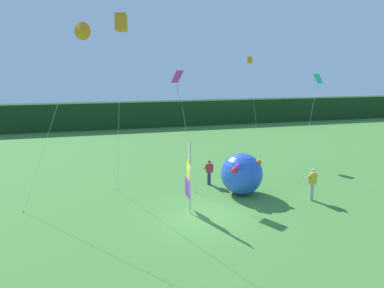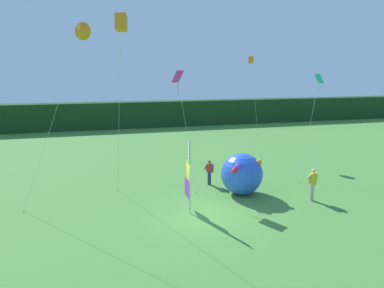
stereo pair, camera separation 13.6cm
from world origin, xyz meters
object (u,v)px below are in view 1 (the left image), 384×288
kite_orange_delta_0 (81,31)px  banner_flag (189,178)px  inflatable_balloon (242,174)px  kite_magenta_diamond_4 (178,82)px  person_mid_field (312,183)px  kite_cyan_diamond_2 (317,84)px  person_near_banner (209,172)px  kite_orange_box_3 (121,23)px  kite_orange_box_1 (250,60)px

kite_orange_delta_0 → banner_flag: bearing=-27.5°
inflatable_balloon → kite_magenta_diamond_4: bearing=135.5°
person_mid_field → kite_orange_delta_0: kite_orange_delta_0 is taller
banner_flag → person_mid_field: 6.94m
banner_flag → kite_cyan_diamond_2: (10.47, 4.90, 4.31)m
person_near_banner → inflatable_balloon: 2.43m
person_mid_field → kite_cyan_diamond_2: kite_cyan_diamond_2 is taller
inflatable_balloon → kite_cyan_diamond_2: kite_cyan_diamond_2 is taller
person_mid_field → banner_flag: bearing=176.9°
kite_orange_box_3 → person_mid_field: bearing=-13.8°
kite_orange_box_1 → kite_cyan_diamond_2: (2.18, -6.27, -1.80)m
person_mid_field → kite_orange_box_1: size_ratio=0.22×
kite_orange_box_3 → kite_orange_delta_0: bearing=166.5°
inflatable_balloon → kite_orange_box_1: 12.62m
kite_orange_box_1 → banner_flag: bearing=-126.6°
kite_orange_delta_0 → kite_magenta_diamond_4: size_ratio=1.33×
banner_flag → kite_magenta_diamond_4: 6.42m
kite_magenta_diamond_4 → person_near_banner: bearing=-28.2°
kite_orange_delta_0 → kite_orange_box_3: kite_orange_box_3 is taller
kite_orange_delta_0 → kite_orange_box_1: 15.70m
person_near_banner → person_mid_field: person_mid_field is taller
person_near_banner → inflatable_balloon: size_ratio=0.66×
person_near_banner → kite_cyan_diamond_2: 9.82m
kite_cyan_diamond_2 → kite_orange_box_3: size_ratio=0.71×
person_mid_field → inflatable_balloon: size_ratio=0.75×
kite_orange_box_1 → kite_magenta_diamond_4: (-7.74, -6.66, -1.58)m
kite_orange_box_3 → kite_magenta_diamond_4: (3.39, 2.49, -2.92)m
person_near_banner → kite_orange_box_3: kite_orange_box_3 is taller
banner_flag → person_mid_field: banner_flag is taller
banner_flag → kite_orange_box_1: 15.20m
person_mid_field → inflatable_balloon: (-3.32, 1.93, 0.24)m
person_mid_field → inflatable_balloon: bearing=149.8°
person_mid_field → person_near_banner: bearing=139.4°
inflatable_balloon → kite_orange_box_1: bearing=63.7°
inflatable_balloon → kite_orange_box_3: bearing=175.9°
person_near_banner → kite_orange_delta_0: bearing=-170.9°
person_near_banner → person_mid_field: size_ratio=0.88×
person_mid_field → kite_magenta_diamond_4: bearing=142.4°
inflatable_balloon → person_near_banner: bearing=122.5°
kite_orange_box_3 → kite_magenta_diamond_4: bearing=36.4°
person_mid_field → kite_magenta_diamond_4: kite_magenta_diamond_4 is taller
banner_flag → kite_cyan_diamond_2: 12.34m
person_near_banner → kite_magenta_diamond_4: size_ratio=0.23×
kite_magenta_diamond_4 → kite_orange_delta_0: bearing=-159.0°
kite_orange_box_1 → kite_magenta_diamond_4: bearing=-139.3°
banner_flag → kite_orange_box_3: kite_orange_box_3 is taller
person_near_banner → kite_orange_box_3: 9.94m
kite_orange_box_1 → kite_cyan_diamond_2: size_ratio=1.21×
person_mid_field → kite_cyan_diamond_2: (3.59, 5.27, 5.12)m
kite_cyan_diamond_2 → kite_magenta_diamond_4: 9.93m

